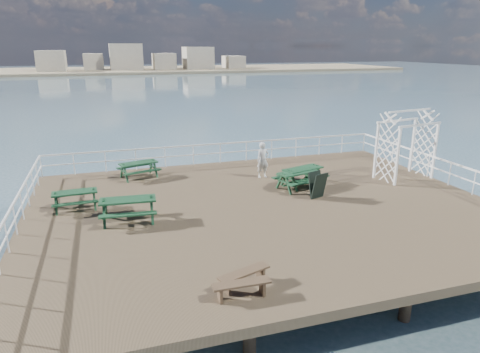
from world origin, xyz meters
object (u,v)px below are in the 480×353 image
picnic_table_e (303,173)px  trellis_arbor (406,148)px  picnic_table_c (298,176)px  picnic_table_d (128,205)px  picnic_table_b (139,167)px  flat_bench_far (242,286)px  person (263,160)px  flat_bench_near (244,275)px  picnic_table_a (75,196)px

picnic_table_e → trellis_arbor: bearing=-21.4°
picnic_table_c → trellis_arbor: (5.47, -0.06, 0.88)m
picnic_table_d → trellis_arbor: 12.91m
picnic_table_c → picnic_table_e: 0.55m
picnic_table_b → picnic_table_c: (6.54, -3.77, 0.02)m
flat_bench_far → trellis_arbor: trellis_arbor is taller
picnic_table_c → person: bearing=99.0°
flat_bench_near → person: person is taller
flat_bench_near → picnic_table_e: bearing=36.2°
picnic_table_d → picnic_table_a: bearing=139.8°
picnic_table_d → picnic_table_e: 7.97m
picnic_table_a → picnic_table_b: 4.37m
picnic_table_a → flat_bench_far: (4.26, -7.74, -0.20)m
picnic_table_e → flat_bench_near: (-5.14, -7.31, -0.27)m
picnic_table_a → trellis_arbor: 14.72m
picnic_table_d → picnic_table_e: size_ratio=0.93×
picnic_table_b → picnic_table_a: bearing=-143.1°
picnic_table_a → picnic_table_d: bearing=-47.6°
flat_bench_near → trellis_arbor: bearing=15.4°
picnic_table_a → flat_bench_far: 8.84m
flat_bench_far → picnic_table_d: bearing=113.1°
picnic_table_a → picnic_table_d: picnic_table_d is taller
flat_bench_far → person: 10.34m
picnic_table_b → picnic_table_c: bearing=-45.3°
picnic_table_d → trellis_arbor: trellis_arbor is taller
picnic_table_a → person: (8.34, 1.75, 0.34)m
picnic_table_b → person: 5.93m
picnic_table_c → flat_bench_far: 8.94m
picnic_table_e → flat_bench_near: size_ratio=1.47×
picnic_table_a → picnic_table_b: picnic_table_b is taller
picnic_table_b → person: bearing=-32.2°
trellis_arbor → person: size_ratio=1.91×
picnic_table_e → picnic_table_c: bearing=-155.3°
picnic_table_c → picnic_table_d: (-7.33, -1.54, 0.05)m
picnic_table_a → picnic_table_c: size_ratio=0.82×
picnic_table_a → picnic_table_c: picnic_table_c is taller
picnic_table_a → flat_bench_near: (4.48, -7.25, -0.20)m
picnic_table_e → trellis_arbor: 5.15m
picnic_table_c → flat_bench_far: size_ratio=1.42×
flat_bench_far → person: person is taller
picnic_table_c → flat_bench_near: 8.41m
picnic_table_c → picnic_table_d: bearing=177.8°
trellis_arbor → person: (-6.34, 2.12, -0.59)m
picnic_table_b → trellis_arbor: 12.63m
picnic_table_c → flat_bench_near: picnic_table_c is taller
picnic_table_e → flat_bench_near: 8.94m
picnic_table_c → picnic_table_e: bearing=27.3°
picnic_table_c → flat_bench_near: bearing=-138.3°
picnic_table_c → picnic_table_d: 7.49m
picnic_table_e → person: 2.14m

